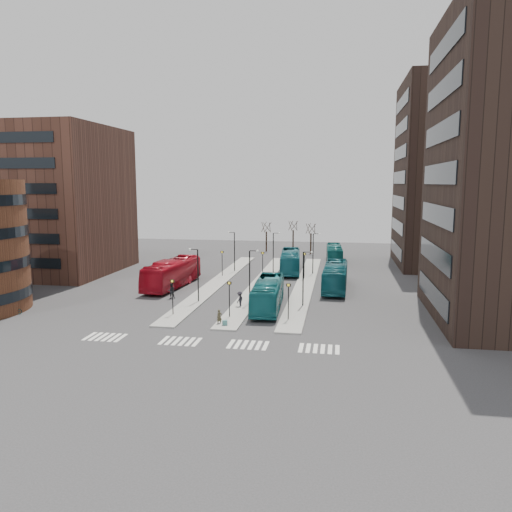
% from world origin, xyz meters
% --- Properties ---
extents(ground, '(160.00, 160.00, 0.00)m').
position_xyz_m(ground, '(0.00, 0.00, 0.00)').
color(ground, '#2D2D30').
rests_on(ground, ground).
extents(island_left, '(2.50, 45.00, 0.15)m').
position_xyz_m(island_left, '(-4.00, 30.00, 0.07)').
color(island_left, gray).
rests_on(island_left, ground).
extents(island_mid, '(2.50, 45.00, 0.15)m').
position_xyz_m(island_mid, '(2.00, 30.00, 0.07)').
color(island_mid, gray).
rests_on(island_mid, ground).
extents(island_right, '(2.50, 45.00, 0.15)m').
position_xyz_m(island_right, '(8.00, 30.00, 0.07)').
color(island_right, gray).
rests_on(island_right, ground).
extents(suitcase, '(0.56, 0.49, 0.61)m').
position_xyz_m(suitcase, '(1.81, 8.99, 0.30)').
color(suitcase, '#1A1C94').
rests_on(suitcase, ground).
extents(red_bus, '(4.15, 13.36, 3.66)m').
position_xyz_m(red_bus, '(-9.22, 25.82, 1.83)').
color(red_bus, '#A70C1B').
rests_on(red_bus, ground).
extents(teal_bus_a, '(3.32, 11.85, 3.27)m').
position_xyz_m(teal_bus_a, '(4.89, 16.46, 1.63)').
color(teal_bus_a, '#146368').
rests_on(teal_bus_a, ground).
extents(teal_bus_b, '(3.79, 12.23, 3.35)m').
position_xyz_m(teal_bus_b, '(5.07, 39.41, 1.68)').
color(teal_bus_b, '#166270').
rests_on(teal_bus_b, ground).
extents(teal_bus_c, '(3.18, 12.26, 3.40)m').
position_xyz_m(teal_bus_c, '(12.03, 27.80, 1.70)').
color(teal_bus_c, '#135660').
rests_on(teal_bus_c, ground).
extents(teal_bus_d, '(2.97, 10.78, 2.97)m').
position_xyz_m(teal_bus_d, '(11.64, 50.76, 1.49)').
color(teal_bus_d, '#135F5F').
rests_on(teal_bus_d, ground).
extents(traveller, '(0.65, 0.63, 1.51)m').
position_xyz_m(traveller, '(1.16, 9.50, 0.75)').
color(traveller, '#443E29').
rests_on(traveller, ground).
extents(commuter_a, '(1.10, 1.00, 1.84)m').
position_xyz_m(commuter_a, '(-7.14, 19.40, 0.92)').
color(commuter_a, black).
rests_on(commuter_a, ground).
extents(commuter_b, '(0.64, 1.03, 1.63)m').
position_xyz_m(commuter_b, '(3.25, 14.96, 0.81)').
color(commuter_b, black).
rests_on(commuter_b, ground).
extents(commuter_c, '(0.94, 1.28, 1.78)m').
position_xyz_m(commuter_c, '(1.74, 16.60, 0.89)').
color(commuter_c, black).
rests_on(commuter_c, ground).
extents(bicycle_far, '(1.83, 1.18, 0.91)m').
position_xyz_m(bicycle_far, '(-21.00, 9.57, 0.45)').
color(bicycle_far, gray).
rests_on(bicycle_far, ground).
extents(crosswalk_stripes, '(22.35, 2.40, 0.01)m').
position_xyz_m(crosswalk_stripes, '(1.75, 4.00, 0.01)').
color(crosswalk_stripes, silver).
rests_on(crosswalk_stripes, ground).
extents(office_block, '(25.00, 20.12, 22.00)m').
position_xyz_m(office_block, '(-34.00, 33.98, 11.00)').
color(office_block, '#4E2F24').
rests_on(office_block, ground).
extents(tower_far, '(20.12, 20.00, 30.00)m').
position_xyz_m(tower_far, '(31.98, 50.00, 15.00)').
color(tower_far, black).
rests_on(tower_far, ground).
extents(sign_poles, '(12.45, 22.12, 3.65)m').
position_xyz_m(sign_poles, '(1.60, 23.00, 2.41)').
color(sign_poles, black).
rests_on(sign_poles, ground).
extents(lamp_posts, '(14.04, 20.24, 6.12)m').
position_xyz_m(lamp_posts, '(2.64, 28.00, 3.58)').
color(lamp_posts, black).
rests_on(lamp_posts, ground).
extents(bare_trees, '(10.97, 8.14, 5.90)m').
position_xyz_m(bare_trees, '(2.67, 62.67, 2.72)').
color(bare_trees, black).
rests_on(bare_trees, ground).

